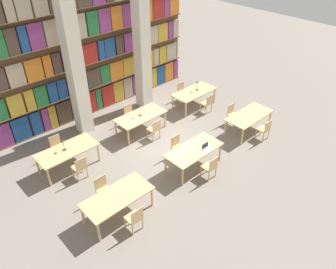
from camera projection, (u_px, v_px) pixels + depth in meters
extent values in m
plane|color=gray|center=(165.00, 148.00, 12.45)|extent=(40.00, 40.00, 0.00)
cube|color=brown|center=(95.00, 49.00, 13.42)|extent=(9.56, 0.06, 5.50)
cube|color=brown|center=(102.00, 106.00, 14.99)|extent=(9.56, 0.35, 0.03)
cube|color=#84387A|center=(3.00, 135.00, 12.22)|extent=(0.60, 0.20, 0.97)
cube|color=navy|center=(21.00, 129.00, 12.60)|extent=(0.66, 0.20, 0.97)
cube|color=navy|center=(36.00, 123.00, 12.94)|extent=(0.40, 0.20, 0.97)
cube|color=#84387A|center=(45.00, 119.00, 13.17)|extent=(0.25, 0.20, 0.97)
cube|color=#B7932D|center=(52.00, 116.00, 13.34)|extent=(0.31, 0.20, 0.97)
cube|color=#47382D|center=(64.00, 112.00, 13.63)|extent=(0.62, 0.20, 0.97)
cube|color=#B7932D|center=(77.00, 107.00, 13.98)|extent=(0.51, 0.20, 0.97)
cube|color=maroon|center=(89.00, 102.00, 14.32)|extent=(0.59, 0.20, 0.97)
cube|color=#236B38|center=(98.00, 98.00, 14.58)|extent=(0.27, 0.20, 0.97)
cube|color=maroon|center=(107.00, 95.00, 14.85)|extent=(0.61, 0.20, 0.97)
cube|color=#B7932D|center=(118.00, 91.00, 15.19)|extent=(0.53, 0.20, 0.97)
cube|color=tan|center=(127.00, 87.00, 15.49)|extent=(0.48, 0.20, 0.97)
cube|color=#84387A|center=(136.00, 84.00, 15.79)|extent=(0.48, 0.20, 0.97)
cube|color=#B7932D|center=(143.00, 81.00, 16.03)|extent=(0.26, 0.20, 0.97)
cube|color=#B7932D|center=(151.00, 78.00, 16.32)|extent=(0.65, 0.20, 0.97)
cube|color=navy|center=(160.00, 75.00, 16.66)|extent=(0.50, 0.20, 0.97)
cube|color=orange|center=(168.00, 71.00, 16.99)|extent=(0.56, 0.20, 0.97)
cube|color=#84387A|center=(175.00, 69.00, 17.26)|extent=(0.29, 0.20, 0.97)
cube|color=brown|center=(99.00, 85.00, 14.36)|extent=(9.56, 0.35, 0.03)
cube|color=#236B38|center=(0.00, 110.00, 11.75)|extent=(0.37, 0.20, 0.83)
cube|color=#B7932D|center=(15.00, 105.00, 12.05)|extent=(0.56, 0.20, 0.83)
cube|color=#B7932D|center=(29.00, 100.00, 12.35)|extent=(0.35, 0.20, 0.83)
cube|color=#236B38|center=(41.00, 96.00, 12.60)|extent=(0.47, 0.20, 0.83)
cube|color=navy|center=(52.00, 92.00, 12.87)|extent=(0.37, 0.20, 0.83)
cube|color=navy|center=(61.00, 89.00, 13.10)|extent=(0.38, 0.20, 0.83)
cube|color=#84387A|center=(73.00, 85.00, 13.40)|extent=(0.56, 0.20, 0.83)
cube|color=maroon|center=(83.00, 81.00, 13.67)|extent=(0.25, 0.20, 0.83)
cube|color=#47382D|center=(93.00, 78.00, 13.93)|extent=(0.63, 0.20, 0.83)
cube|color=#236B38|center=(104.00, 74.00, 14.25)|extent=(0.45, 0.20, 0.83)
cube|color=orange|center=(116.00, 70.00, 14.60)|extent=(0.70, 0.20, 0.83)
cube|color=#B7932D|center=(128.00, 66.00, 14.99)|extent=(0.64, 0.20, 0.83)
cube|color=#84387A|center=(139.00, 62.00, 15.33)|extent=(0.41, 0.20, 0.83)
cube|color=orange|center=(148.00, 59.00, 15.64)|extent=(0.62, 0.20, 0.83)
cube|color=tan|center=(155.00, 57.00, 15.92)|extent=(0.30, 0.20, 0.83)
cube|color=#B7932D|center=(162.00, 54.00, 16.16)|extent=(0.45, 0.20, 0.83)
cube|color=tan|center=(171.00, 51.00, 16.49)|extent=(0.64, 0.20, 0.83)
cube|color=brown|center=(96.00, 61.00, 13.73)|extent=(9.56, 0.35, 0.03)
cube|color=#47382D|center=(0.00, 79.00, 11.29)|extent=(0.35, 0.20, 0.82)
cube|color=tan|center=(15.00, 75.00, 11.59)|extent=(0.59, 0.20, 0.82)
cube|color=orange|center=(33.00, 70.00, 11.96)|extent=(0.63, 0.20, 0.82)
cube|color=orange|center=(47.00, 66.00, 12.26)|extent=(0.32, 0.20, 0.82)
cube|color=#47382D|center=(56.00, 63.00, 12.47)|extent=(0.34, 0.20, 0.82)
cube|color=#84387A|center=(67.00, 60.00, 12.73)|extent=(0.45, 0.20, 0.82)
cube|color=#B7932D|center=(77.00, 57.00, 12.98)|extent=(0.30, 0.20, 0.82)
cube|color=maroon|center=(89.00, 53.00, 13.29)|extent=(0.68, 0.20, 0.82)
cube|color=navy|center=(100.00, 50.00, 13.60)|extent=(0.29, 0.20, 0.82)
cube|color=navy|center=(109.00, 48.00, 13.84)|extent=(0.50, 0.20, 0.82)
cube|color=#47382D|center=(119.00, 45.00, 14.12)|extent=(0.37, 0.20, 0.82)
cube|color=#84387A|center=(129.00, 42.00, 14.44)|extent=(0.61, 0.20, 0.82)
cube|color=#B7932D|center=(138.00, 39.00, 14.73)|extent=(0.31, 0.20, 0.82)
cube|color=#47382D|center=(144.00, 37.00, 14.93)|extent=(0.33, 0.20, 0.82)
cube|color=tan|center=(152.00, 35.00, 15.20)|extent=(0.56, 0.20, 0.82)
cube|color=#B7932D|center=(162.00, 32.00, 15.54)|extent=(0.60, 0.20, 0.82)
cube|color=#84387A|center=(169.00, 30.00, 15.82)|extent=(0.26, 0.20, 0.82)
cube|color=tan|center=(175.00, 28.00, 16.02)|extent=(0.34, 0.20, 0.82)
cube|color=brown|center=(93.00, 35.00, 13.10)|extent=(9.56, 0.35, 0.03)
cube|color=#47382D|center=(11.00, 42.00, 11.03)|extent=(0.39, 0.20, 0.93)
cube|color=navy|center=(23.00, 39.00, 11.25)|extent=(0.30, 0.20, 0.93)
cube|color=#84387A|center=(36.00, 36.00, 11.51)|extent=(0.55, 0.20, 0.93)
cube|color=tan|center=(53.00, 32.00, 11.89)|extent=(0.70, 0.20, 0.93)
cube|color=navy|center=(70.00, 28.00, 12.26)|extent=(0.50, 0.20, 0.93)
cube|color=tan|center=(81.00, 26.00, 12.53)|extent=(0.36, 0.20, 0.93)
cube|color=#236B38|center=(92.00, 23.00, 12.81)|extent=(0.50, 0.20, 0.93)
cube|color=#84387A|center=(104.00, 20.00, 13.12)|extent=(0.54, 0.20, 0.93)
cube|color=orange|center=(116.00, 17.00, 13.45)|extent=(0.54, 0.20, 0.93)
cube|color=#84387A|center=(128.00, 15.00, 13.79)|extent=(0.64, 0.20, 0.93)
cube|color=#236B38|center=(140.00, 12.00, 14.18)|extent=(0.60, 0.20, 0.93)
cube|color=orange|center=(149.00, 10.00, 14.45)|extent=(0.26, 0.20, 0.93)
cube|color=maroon|center=(157.00, 8.00, 14.73)|extent=(0.66, 0.20, 0.93)
cube|color=#84387A|center=(166.00, 6.00, 15.03)|extent=(0.32, 0.20, 0.93)
cube|color=orange|center=(173.00, 4.00, 15.30)|extent=(0.58, 0.20, 0.93)
cube|color=brown|center=(89.00, 6.00, 12.47)|extent=(9.56, 0.35, 0.03)
cube|color=tan|center=(8.00, 9.00, 10.54)|extent=(0.31, 0.20, 0.81)
cube|color=tan|center=(22.00, 6.00, 10.80)|extent=(0.52, 0.20, 0.81)
cube|color=tan|center=(39.00, 3.00, 11.13)|extent=(0.53, 0.20, 0.81)
cube|color=#47382D|center=(54.00, 1.00, 11.43)|extent=(0.49, 0.20, 0.81)
cube|color=silver|center=(74.00, 61.00, 11.72)|extent=(0.54, 0.54, 6.00)
cube|color=silver|center=(142.00, 41.00, 13.49)|extent=(0.54, 0.54, 6.00)
cube|color=tan|center=(117.00, 196.00, 9.34)|extent=(2.05, 0.98, 0.04)
cylinder|color=tan|center=(99.00, 232.00, 8.78)|extent=(0.07, 0.07, 0.72)
cylinder|color=tan|center=(152.00, 197.00, 9.85)|extent=(0.07, 0.07, 0.72)
cylinder|color=tan|center=(83.00, 215.00, 9.27)|extent=(0.07, 0.07, 0.72)
cylinder|color=tan|center=(135.00, 183.00, 10.33)|extent=(0.07, 0.07, 0.72)
cylinder|color=tan|center=(125.00, 223.00, 9.23)|extent=(0.04, 0.04, 0.41)
cylinder|color=tan|center=(135.00, 216.00, 9.43)|extent=(0.04, 0.04, 0.41)
cylinder|color=tan|center=(133.00, 230.00, 9.03)|extent=(0.04, 0.04, 0.41)
cylinder|color=tan|center=(143.00, 223.00, 9.23)|extent=(0.04, 0.04, 0.41)
cube|color=tan|center=(134.00, 217.00, 9.10)|extent=(0.42, 0.40, 0.04)
cube|color=tan|center=(137.00, 216.00, 8.86)|extent=(0.40, 0.03, 0.42)
cylinder|color=tan|center=(113.00, 196.00, 10.07)|extent=(0.04, 0.04, 0.41)
cylinder|color=tan|center=(104.00, 202.00, 9.87)|extent=(0.04, 0.04, 0.41)
cylinder|color=tan|center=(107.00, 191.00, 10.28)|extent=(0.04, 0.04, 0.41)
cylinder|color=tan|center=(97.00, 196.00, 10.08)|extent=(0.04, 0.04, 0.41)
cube|color=tan|center=(105.00, 191.00, 9.95)|extent=(0.42, 0.40, 0.04)
cube|color=tan|center=(100.00, 182.00, 9.93)|extent=(0.40, 0.03, 0.42)
cube|color=tan|center=(194.00, 150.00, 11.14)|extent=(2.05, 0.98, 0.04)
cylinder|color=tan|center=(183.00, 177.00, 10.58)|extent=(0.07, 0.07, 0.72)
cylinder|color=tan|center=(220.00, 152.00, 11.64)|extent=(0.07, 0.07, 0.72)
cylinder|color=tan|center=(165.00, 165.00, 11.07)|extent=(0.07, 0.07, 0.72)
cylinder|color=tan|center=(203.00, 142.00, 12.13)|extent=(0.07, 0.07, 0.72)
cylinder|color=tan|center=(201.00, 172.00, 11.01)|extent=(0.04, 0.04, 0.41)
cylinder|color=tan|center=(208.00, 167.00, 11.22)|extent=(0.04, 0.04, 0.41)
cylinder|color=tan|center=(209.00, 177.00, 10.81)|extent=(0.04, 0.04, 0.41)
cylinder|color=tan|center=(216.00, 172.00, 11.01)|extent=(0.04, 0.04, 0.41)
cube|color=tan|center=(209.00, 167.00, 10.88)|extent=(0.42, 0.40, 0.04)
cube|color=tan|center=(214.00, 164.00, 10.64)|extent=(0.40, 0.03, 0.42)
cylinder|color=tan|center=(186.00, 153.00, 11.86)|extent=(0.04, 0.04, 0.41)
cylinder|color=tan|center=(179.00, 157.00, 11.66)|extent=(0.04, 0.04, 0.41)
cylinder|color=tan|center=(179.00, 149.00, 12.06)|extent=(0.04, 0.04, 0.41)
cylinder|color=tan|center=(172.00, 153.00, 11.86)|extent=(0.04, 0.04, 0.41)
cube|color=tan|center=(179.00, 148.00, 11.73)|extent=(0.42, 0.40, 0.04)
cube|color=tan|center=(175.00, 140.00, 11.71)|extent=(0.40, 0.03, 0.42)
cube|color=silver|center=(207.00, 150.00, 11.10)|extent=(0.32, 0.22, 0.01)
cube|color=black|center=(205.00, 146.00, 11.10)|extent=(0.32, 0.01, 0.20)
cube|color=tan|center=(249.00, 115.00, 12.98)|extent=(2.05, 0.98, 0.04)
cylinder|color=tan|center=(242.00, 137.00, 12.42)|extent=(0.07, 0.07, 0.72)
cylinder|color=tan|center=(270.00, 119.00, 13.48)|extent=(0.07, 0.07, 0.72)
cylinder|color=tan|center=(225.00, 128.00, 12.91)|extent=(0.07, 0.07, 0.72)
cylinder|color=tan|center=(253.00, 111.00, 13.97)|extent=(0.07, 0.07, 0.72)
cylinder|color=tan|center=(256.00, 134.00, 12.85)|extent=(0.04, 0.04, 0.41)
cylinder|color=tan|center=(261.00, 130.00, 13.05)|extent=(0.04, 0.04, 0.41)
cylinder|color=tan|center=(263.00, 137.00, 12.64)|extent=(0.04, 0.04, 0.41)
cylinder|color=tan|center=(268.00, 134.00, 12.85)|extent=(0.04, 0.04, 0.41)
cube|color=tan|center=(263.00, 129.00, 12.72)|extent=(0.42, 0.40, 0.04)
cube|color=tan|center=(268.00, 126.00, 12.48)|extent=(0.40, 0.03, 0.42)
cylinder|color=tan|center=(239.00, 120.00, 13.69)|extent=(0.04, 0.04, 0.41)
cylinder|color=tan|center=(234.00, 123.00, 13.49)|extent=(0.04, 0.04, 0.41)
cylinder|color=tan|center=(233.00, 117.00, 13.90)|extent=(0.04, 0.04, 0.41)
cylinder|color=tan|center=(227.00, 120.00, 13.69)|extent=(0.04, 0.04, 0.41)
cube|color=tan|center=(234.00, 115.00, 13.56)|extent=(0.42, 0.40, 0.04)
cube|color=tan|center=(231.00, 109.00, 13.54)|extent=(0.40, 0.03, 0.42)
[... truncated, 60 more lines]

